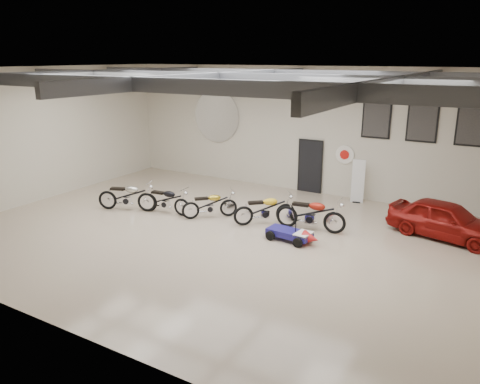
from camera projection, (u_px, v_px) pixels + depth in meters
The scene contains 19 objects.
floor at pixel (220, 235), 14.50m from camera, with size 16.00×12.00×0.01m, color tan.
ceiling at pixel (218, 69), 13.11m from camera, with size 16.00×12.00×0.01m, color slate.
back_wall at pixel (301, 130), 18.77m from camera, with size 16.00×0.02×5.00m, color beige.
left_wall at pixel (42, 134), 17.71m from camera, with size 0.02×12.00×5.00m, color beige.
ceiling_beams at pixel (218, 78), 13.18m from camera, with size 15.80×11.80×0.32m, color slate, non-canonical shape.
door at pixel (310, 167), 18.89m from camera, with size 0.92×0.08×2.10m, color black.
logo_plaque at pixel (217, 116), 20.60m from camera, with size 2.30×0.06×1.16m, color silver, non-canonical shape.
poster_left at pixel (376, 120), 17.11m from camera, with size 1.05×0.08×1.35m, color black, non-canonical shape.
poster_mid at pixel (422, 123), 16.33m from camera, with size 1.05×0.08×1.35m, color black, non-canonical shape.
poster_right at pixel (473, 126), 15.55m from camera, with size 1.05×0.08×1.35m, color black, non-canonical shape.
oil_sign at pixel (345, 155), 18.03m from camera, with size 0.72×0.10×0.72m, color white, non-canonical shape.
banner_stand at pixel (358, 180), 17.54m from camera, with size 0.47×0.19×1.73m, color white, non-canonical shape.
motorcycle_silver at pixel (127, 196), 16.72m from camera, with size 2.12×0.66×1.10m, color silver, non-canonical shape.
motorcycle_black at pixel (165, 199), 16.42m from camera, with size 1.95×0.60×1.01m, color silver, non-canonical shape.
motorcycle_gold at pixel (210, 204), 15.97m from camera, with size 1.88×0.58×0.98m, color silver, non-canonical shape.
motorcycle_yellow at pixel (265, 209), 15.34m from camera, with size 2.04×0.63×1.06m, color silver, non-canonical shape.
motorcycle_red at pixel (311, 213), 14.78m from camera, with size 2.20×0.68×1.15m, color silver, non-canonical shape.
go_kart at pixel (294, 232), 13.94m from camera, with size 1.67×0.75×0.61m, color navy, non-canonical shape.
vintage_car at pixel (446, 220), 14.16m from camera, with size 3.40×1.37×1.16m, color maroon.
Camera 1 is at (7.41, -11.37, 5.33)m, focal length 35.00 mm.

